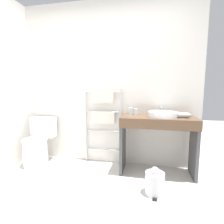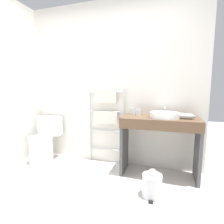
# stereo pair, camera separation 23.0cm
# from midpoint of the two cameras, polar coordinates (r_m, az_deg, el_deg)

# --- Properties ---
(wall_back) EXTENTS (2.94, 0.12, 2.57)m
(wall_back) POSITION_cam_midpoint_polar(r_m,az_deg,el_deg) (2.88, 1.30, 8.88)
(wall_back) COLOR silver
(wall_back) RESTS_ON ground_plane
(toilet) EXTENTS (0.40, 0.53, 0.75)m
(toilet) POSITION_cam_midpoint_polar(r_m,az_deg,el_deg) (3.14, -19.42, -9.41)
(toilet) COLOR white
(toilet) RESTS_ON ground_plane
(towel_radiator) EXTENTS (0.60, 0.06, 1.21)m
(towel_radiator) POSITION_cam_midpoint_polar(r_m,az_deg,el_deg) (2.80, 0.35, -0.49)
(towel_radiator) COLOR silver
(towel_radiator) RESTS_ON ground_plane
(vanity_counter) EXTENTS (1.03, 0.48, 0.83)m
(vanity_counter) POSITION_cam_midpoint_polar(r_m,az_deg,el_deg) (2.54, 17.76, -7.49)
(vanity_counter) COLOR brown
(vanity_counter) RESTS_ON ground_plane
(sink_basin) EXTENTS (0.40, 0.40, 0.07)m
(sink_basin) POSITION_cam_midpoint_polar(r_m,az_deg,el_deg) (2.48, 19.34, -0.90)
(sink_basin) COLOR white
(sink_basin) RESTS_ON vanity_counter
(faucet) EXTENTS (0.02, 0.10, 0.13)m
(faucet) POSITION_cam_midpoint_polar(r_m,az_deg,el_deg) (2.68, 19.24, 0.62)
(faucet) COLOR silver
(faucet) RESTS_ON vanity_counter
(cup_near_wall) EXTENTS (0.07, 0.07, 0.10)m
(cup_near_wall) POSITION_cam_midpoint_polar(r_m,az_deg,el_deg) (2.68, 9.30, 0.28)
(cup_near_wall) COLOR silver
(cup_near_wall) RESTS_ON vanity_counter
(cup_near_edge) EXTENTS (0.07, 0.07, 0.09)m
(cup_near_edge) POSITION_cam_midpoint_polar(r_m,az_deg,el_deg) (2.60, 11.04, -0.05)
(cup_near_edge) COLOR silver
(cup_near_edge) RESTS_ON vanity_counter
(hair_dryer) EXTENTS (0.21, 0.18, 0.07)m
(hair_dryer) POSITION_cam_midpoint_polar(r_m,az_deg,el_deg) (2.50, 25.62, -1.25)
(hair_dryer) COLOR #B7B7BC
(hair_dryer) RESTS_ON vanity_counter
(trash_bin) EXTENTS (0.22, 0.26, 0.33)m
(trash_bin) POSITION_cam_midpoint_polar(r_m,az_deg,el_deg) (2.21, 16.11, -21.95)
(trash_bin) COLOR silver
(trash_bin) RESTS_ON ground_plane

